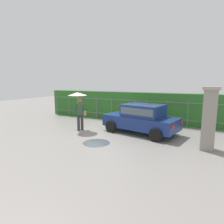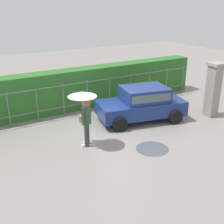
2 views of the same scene
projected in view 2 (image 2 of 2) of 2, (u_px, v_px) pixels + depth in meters
The scene contains 7 objects.
ground_plane at pixel (113, 132), 11.64m from camera, with size 40.00×40.00×0.00m, color gray.
car at pixel (142, 102), 12.51m from camera, with size 3.96×2.47×1.48m.
pedestrian at pixel (84, 107), 10.02m from camera, with size 1.00×1.00×2.04m.
gate_pillar at pixel (213, 89), 12.83m from camera, with size 0.60×0.60×2.42m.
fence_section at pixel (88, 95), 13.48m from camera, with size 11.92×0.05×1.50m.
hedge_row at pixel (81, 88), 14.03m from camera, with size 12.87×0.90×1.90m, color #2D6B28.
puddle_near at pixel (152, 149), 10.30m from camera, with size 1.16×1.16×0.00m, color #4C545B.
Camera 2 is at (-5.41, -9.09, 4.92)m, focal length 46.76 mm.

